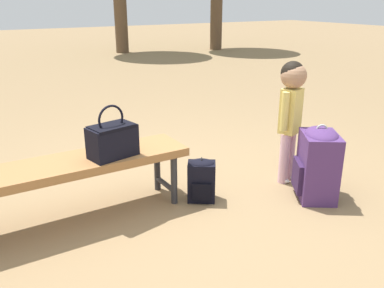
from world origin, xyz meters
name	(u,v)px	position (x,y,z in m)	size (l,w,h in m)	color
ground_plane	(191,202)	(0.00, 0.00, 0.00)	(40.00, 40.00, 0.00)	#8C704C
park_bench	(74,168)	(-0.82, 0.19, 0.39)	(1.61, 0.43, 0.45)	#9E6B3D
handbag	(112,139)	(-0.56, 0.12, 0.58)	(0.35, 0.24, 0.37)	black
child_standing	(291,103)	(0.90, -0.06, 0.68)	(0.26, 0.21, 1.02)	#E5B2C6
backpack_large	(318,162)	(0.88, -0.42, 0.30)	(0.41, 0.44, 0.60)	#4C2D66
backpack_small	(202,179)	(0.09, -0.01, 0.18)	(0.26, 0.24, 0.35)	black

